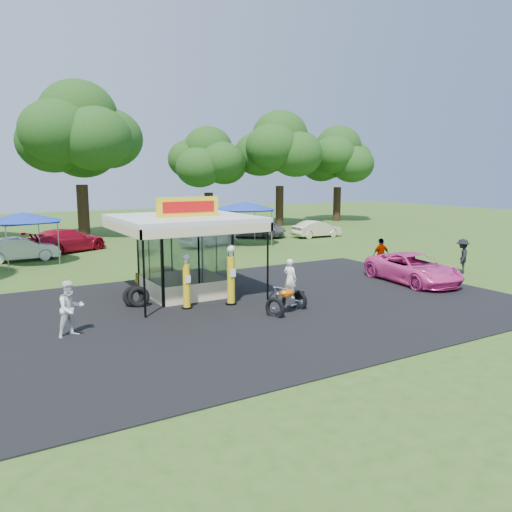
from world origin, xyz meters
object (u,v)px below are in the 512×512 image
object	(u,v)px
spectator_west	(71,309)
bg_car_b	(67,240)
kiosk_car	(167,275)
bg_car_a	(21,249)
gas_pump_left	(187,283)
pink_sedan	(413,268)
tent_west	(22,217)
gas_pump_right	(231,277)
motorcycle	(289,291)
bg_car_d	(251,228)
a_frame_sign	(447,275)
bg_car_e	(317,229)
tent_east	(245,206)
spectator_east_a	(462,256)
gas_station_kiosk	(184,254)
bg_car_c	(209,236)
spectator_east_b	(381,255)

from	to	relation	value
spectator_west	bg_car_b	world-z (taller)	spectator_west
kiosk_car	bg_car_a	bearing A→B (deg)	25.56
gas_pump_left	pink_sedan	bearing A→B (deg)	-5.19
kiosk_car	tent_west	xyz separation A→B (m)	(-5.05, 9.34, 2.22)
gas_pump_left	bg_car_b	distance (m)	17.39
gas_pump_right	spectator_west	size ratio (longest dim) A/B	1.32
motorcycle	bg_car_a	size ratio (longest dim) A/B	0.49
bg_car_b	bg_car_d	xyz separation A→B (m)	(14.48, 0.73, -0.00)
tent_west	a_frame_sign	bearing A→B (deg)	-44.25
kiosk_car	pink_sedan	size ratio (longest dim) A/B	0.56
gas_pump_right	bg_car_e	distance (m)	22.52
tent_east	bg_car_e	bearing A→B (deg)	8.38
a_frame_sign	bg_car_b	bearing A→B (deg)	143.72
kiosk_car	pink_sedan	world-z (taller)	pink_sedan
bg_car_a	spectator_east_a	bearing A→B (deg)	-131.49
spectator_west	bg_car_b	distance (m)	18.80
gas_station_kiosk	a_frame_sign	size ratio (longest dim) A/B	5.83
gas_pump_right	spectator_east_a	distance (m)	13.34
bg_car_d	bg_car_e	xyz separation A→B (m)	(4.69, -2.63, -0.10)
bg_car_c	pink_sedan	bearing A→B (deg)	176.95
bg_car_c	bg_car_b	bearing A→B (deg)	61.04
spectator_west	bg_car_a	world-z (taller)	spectator_west
bg_car_a	bg_car_b	world-z (taller)	bg_car_b
pink_sedan	bg_car_a	world-z (taller)	bg_car_a
gas_station_kiosk	gas_pump_left	xyz separation A→B (m)	(-0.78, -2.11, -0.74)
bg_car_c	tent_east	distance (m)	3.41
bg_car_a	gas_pump_right	bearing A→B (deg)	-160.98
spectator_east_a	spectator_west	bearing A→B (deg)	-35.91
gas_pump_right	bg_car_c	xyz separation A→B (m)	(6.11, 15.25, -0.40)
bg_car_b	bg_car_c	distance (m)	9.49
kiosk_car	bg_car_e	size ratio (longest dim) A/B	0.68
a_frame_sign	kiosk_car	bearing A→B (deg)	169.29
kiosk_car	gas_pump_left	bearing A→B (deg)	169.71
bg_car_c	gas_pump_right	bearing A→B (deg)	143.80
motorcycle	bg_car_c	distance (m)	17.92
gas_pump_right	bg_car_a	distance (m)	16.55
kiosk_car	bg_car_c	distance (m)	12.76
pink_sedan	bg_car_b	size ratio (longest dim) A/B	0.93
a_frame_sign	bg_car_d	size ratio (longest dim) A/B	0.16
spectator_east_b	gas_station_kiosk	bearing A→B (deg)	4.18
bg_car_b	tent_west	size ratio (longest dim) A/B	1.26
tent_west	pink_sedan	bearing A→B (deg)	-43.77
a_frame_sign	tent_west	size ratio (longest dim) A/B	0.22
spectator_east_b	bg_car_d	xyz separation A→B (m)	(1.43, 16.26, -0.11)
pink_sedan	spectator_west	world-z (taller)	spectator_west
spectator_east_b	bg_car_e	size ratio (longest dim) A/B	0.43
bg_car_c	kiosk_car	bearing A→B (deg)	132.04
bg_car_b	tent_west	bearing A→B (deg)	113.83
gas_station_kiosk	kiosk_car	world-z (taller)	gas_station_kiosk
spectator_west	spectator_east_b	xyz separation A→B (m)	(16.10, 3.02, -0.01)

